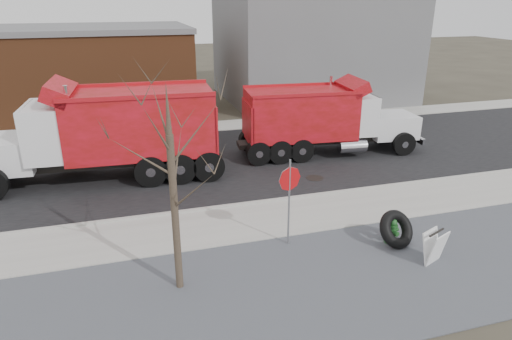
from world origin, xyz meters
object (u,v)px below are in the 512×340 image
object	(u,v)px
stop_sign	(289,188)
sandwich_board	(434,247)
fire_hydrant	(392,232)
dump_truck_red_a	(323,117)
dump_truck_red_b	(108,130)
truck_tire	(396,229)

from	to	relation	value
stop_sign	sandwich_board	xyz separation A→B (m)	(3.43, -2.11, -1.31)
fire_hydrant	dump_truck_red_a	size ratio (longest dim) A/B	0.09
dump_truck_red_b	dump_truck_red_a	bearing A→B (deg)	-173.63
dump_truck_red_a	fire_hydrant	bearing A→B (deg)	-94.72
sandwich_board	stop_sign	bearing A→B (deg)	125.49
truck_tire	sandwich_board	size ratio (longest dim) A/B	1.43
truck_tire	stop_sign	bearing A→B (deg)	162.96
dump_truck_red_b	sandwich_board	bearing A→B (deg)	136.01
stop_sign	dump_truck_red_b	bearing A→B (deg)	133.01
dump_truck_red_b	stop_sign	bearing A→B (deg)	128.66
truck_tire	dump_truck_red_a	bearing A→B (deg)	80.63
fire_hydrant	dump_truck_red_b	bearing A→B (deg)	124.69
fire_hydrant	sandwich_board	xyz separation A→B (m)	(0.46, -1.30, 0.14)
stop_sign	dump_truck_red_a	world-z (taller)	dump_truck_red_a
truck_tire	fire_hydrant	bearing A→B (deg)	107.88
stop_sign	dump_truck_red_a	size ratio (longest dim) A/B	0.31
sandwich_board	fire_hydrant	bearing A→B (deg)	86.44
truck_tire	dump_truck_red_a	distance (m)	8.55
fire_hydrant	sandwich_board	distance (m)	1.39
sandwich_board	dump_truck_red_a	world-z (taller)	dump_truck_red_a
fire_hydrant	stop_sign	world-z (taller)	stop_sign
fire_hydrant	dump_truck_red_a	bearing A→B (deg)	69.20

